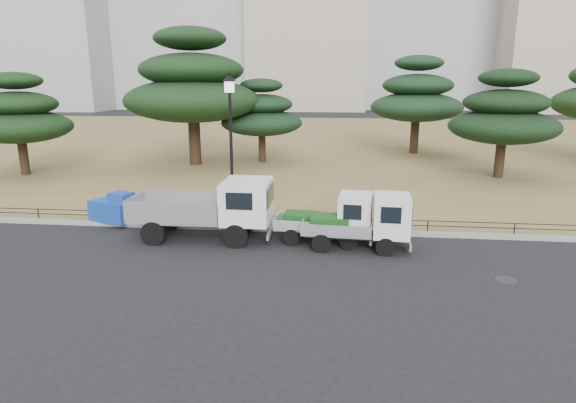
# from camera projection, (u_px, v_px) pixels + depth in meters

# --- Properties ---
(ground) EXTENTS (220.00, 220.00, 0.00)m
(ground) POSITION_uv_depth(u_px,v_px,m) (281.00, 256.00, 15.31)
(ground) COLOR black
(lawn) EXTENTS (120.00, 56.00, 0.15)m
(lawn) POSITION_uv_depth(u_px,v_px,m) (322.00, 141.00, 44.81)
(lawn) COLOR olive
(lawn) RESTS_ON ground
(curb) EXTENTS (120.00, 0.25, 0.16)m
(curb) POSITION_uv_depth(u_px,v_px,m) (290.00, 230.00, 17.80)
(curb) COLOR gray
(curb) RESTS_ON ground
(truck_large) EXTENTS (4.87, 2.02, 2.12)m
(truck_large) POSITION_uv_depth(u_px,v_px,m) (211.00, 206.00, 16.76)
(truck_large) COLOR black
(truck_large) RESTS_ON ground
(truck_kei_front) EXTENTS (3.36, 1.67, 1.72)m
(truck_kei_front) POSITION_uv_depth(u_px,v_px,m) (332.00, 218.00, 16.46)
(truck_kei_front) COLOR black
(truck_kei_front) RESTS_ON ground
(truck_kei_rear) EXTENTS (3.56, 1.69, 1.82)m
(truck_kei_rear) POSITION_uv_depth(u_px,v_px,m) (365.00, 222.00, 15.87)
(truck_kei_rear) COLOR black
(truck_kei_rear) RESTS_ON ground
(street_lamp) EXTENTS (0.49, 0.49, 5.49)m
(street_lamp) POSITION_uv_depth(u_px,v_px,m) (231.00, 125.00, 17.41)
(street_lamp) COLOR black
(street_lamp) RESTS_ON lawn
(pipe_fence) EXTENTS (38.00, 0.04, 0.40)m
(pipe_fence) POSITION_uv_depth(u_px,v_px,m) (290.00, 219.00, 17.86)
(pipe_fence) COLOR black
(pipe_fence) RESTS_ON lawn
(tarp_pile) EXTENTS (2.02, 1.76, 1.13)m
(tarp_pile) POSITION_uv_depth(u_px,v_px,m) (117.00, 209.00, 18.71)
(tarp_pile) COLOR #1745B3
(tarp_pile) RESTS_ON lawn
(manhole) EXTENTS (0.60, 0.60, 0.01)m
(manhole) POSITION_uv_depth(u_px,v_px,m) (506.00, 280.00, 13.46)
(manhole) COLOR #2D2D30
(manhole) RESTS_ON ground
(pine_west_far) EXTENTS (5.73, 5.73, 5.79)m
(pine_west_far) POSITION_uv_depth(u_px,v_px,m) (18.00, 116.00, 27.17)
(pine_west_far) COLOR black
(pine_west_far) RESTS_ON lawn
(pine_west_near) EXTENTS (8.57, 8.57, 8.57)m
(pine_west_near) POSITION_uv_depth(u_px,v_px,m) (192.00, 87.00, 30.30)
(pine_west_near) COLOR black
(pine_west_near) RESTS_ON lawn
(pine_center_left) EXTENTS (5.38, 5.38, 5.47)m
(pine_center_left) POSITION_uv_depth(u_px,v_px,m) (262.00, 114.00, 31.71)
(pine_center_left) COLOR black
(pine_center_left) RESTS_ON lawn
(pine_center_right) EXTENTS (6.73, 6.73, 7.14)m
(pine_center_right) POSITION_uv_depth(u_px,v_px,m) (417.00, 97.00, 35.45)
(pine_center_right) COLOR black
(pine_center_right) RESTS_ON lawn
(pine_east_near) EXTENTS (5.89, 5.89, 5.95)m
(pine_east_near) POSITION_uv_depth(u_px,v_px,m) (504.00, 116.00, 26.34)
(pine_east_near) COLOR black
(pine_east_near) RESTS_ON lawn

